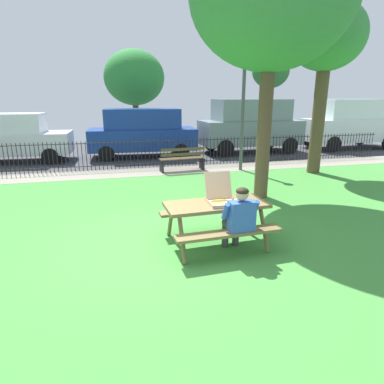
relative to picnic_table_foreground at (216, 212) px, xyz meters
The scene contains 17 objects.
ground 1.94m from the picnic_table_foreground, 122.50° to the left, with size 28.00×10.86×0.02m, color #428D3A.
cobblestone_walkway 6.39m from the picnic_table_foreground, 98.95° to the left, with size 28.00×1.40×0.01m, color gray.
street_asphalt 11.04m from the picnic_table_foreground, 95.15° to the left, with size 28.00×7.99×0.01m, color #38383D.
picnic_table_foreground is the anchor object (origin of this frame).
pizza_box_open 0.28m from the picnic_table_foreground, ahead, with size 0.48×0.58×0.51m.
pizza_slice_on_table 0.50m from the picnic_table_foreground, ahead, with size 0.26×0.20×0.02m.
adult_at_table 0.55m from the picnic_table_foreground, 64.33° to the right, with size 0.62×0.60×1.19m.
iron_fence_streetside 7.05m from the picnic_table_foreground, 98.06° to the left, with size 21.03×0.03×1.07m.
park_bench_center 6.19m from the picnic_table_foreground, 83.33° to the left, with size 1.63×0.60×0.85m.
lamp_post_walkway 6.67m from the picnic_table_foreground, 64.07° to the left, with size 0.28×0.28×3.77m.
tree_near_table 7.97m from the picnic_table_foreground, 42.95° to the left, with size 2.43×2.43×5.54m.
parked_car_left 10.97m from the picnic_table_foreground, 120.39° to the left, with size 4.47×2.07×1.94m.
parked_car_center 9.48m from the picnic_table_foreground, 91.96° to the left, with size 4.68×2.12×2.08m.
parked_car_right 10.61m from the picnic_table_foreground, 63.35° to the left, with size 4.75×2.18×2.46m.
parked_car_far_right 13.96m from the picnic_table_foreground, 42.73° to the left, with size 4.73×2.12×2.46m.
far_tree_midleft 16.57m from the picnic_table_foreground, 90.15° to the left, with size 3.66×3.66×5.35m.
far_tree_center 18.95m from the picnic_table_foreground, 61.00° to the left, with size 2.47×2.47×5.35m.
Camera 1 is at (-0.76, -5.40, 2.57)m, focal length 30.97 mm.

